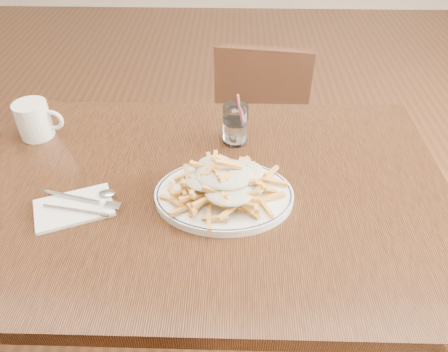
{
  "coord_description": "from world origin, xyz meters",
  "views": [
    {
      "loc": [
        0.07,
        -0.8,
        1.45
      ],
      "look_at": [
        0.05,
        -0.04,
        0.82
      ],
      "focal_mm": 35.0,
      "sensor_mm": 36.0,
      "label": 1
    }
  ],
  "objects_px": {
    "chair_far": "(262,117)",
    "coffee_mug": "(35,120)",
    "water_glass": "(235,126)",
    "loaded_fries": "(224,179)",
    "table": "(205,210)",
    "fries_plate": "(224,195)"
  },
  "relations": [
    {
      "from": "chair_far",
      "to": "water_glass",
      "type": "height_order",
      "value": "water_glass"
    },
    {
      "from": "chair_far",
      "to": "fries_plate",
      "type": "height_order",
      "value": "chair_far"
    },
    {
      "from": "fries_plate",
      "to": "loaded_fries",
      "type": "height_order",
      "value": "loaded_fries"
    },
    {
      "from": "table",
      "to": "fries_plate",
      "type": "relative_size",
      "value": 3.31
    },
    {
      "from": "table",
      "to": "chair_far",
      "type": "relative_size",
      "value": 1.51
    },
    {
      "from": "fries_plate",
      "to": "table",
      "type": "bearing_deg",
      "value": 139.18
    },
    {
      "from": "loaded_fries",
      "to": "table",
      "type": "bearing_deg",
      "value": 139.18
    },
    {
      "from": "fries_plate",
      "to": "coffee_mug",
      "type": "height_order",
      "value": "coffee_mug"
    },
    {
      "from": "loaded_fries",
      "to": "coffee_mug",
      "type": "relative_size",
      "value": 2.34
    },
    {
      "from": "water_glass",
      "to": "coffee_mug",
      "type": "bearing_deg",
      "value": 178.56
    },
    {
      "from": "chair_far",
      "to": "coffee_mug",
      "type": "bearing_deg",
      "value": -138.47
    },
    {
      "from": "table",
      "to": "chair_far",
      "type": "distance_m",
      "value": 0.85
    },
    {
      "from": "table",
      "to": "chair_far",
      "type": "bearing_deg",
      "value": 76.83
    },
    {
      "from": "fries_plate",
      "to": "chair_far",
      "type": "bearing_deg",
      "value": 80.66
    },
    {
      "from": "chair_far",
      "to": "fries_plate",
      "type": "distance_m",
      "value": 0.91
    },
    {
      "from": "fries_plate",
      "to": "water_glass",
      "type": "xyz_separation_m",
      "value": [
        0.02,
        0.24,
        0.04
      ]
    },
    {
      "from": "coffee_mug",
      "to": "loaded_fries",
      "type": "bearing_deg",
      "value": -25.39
    },
    {
      "from": "water_glass",
      "to": "loaded_fries",
      "type": "bearing_deg",
      "value": -95.87
    },
    {
      "from": "fries_plate",
      "to": "coffee_mug",
      "type": "xyz_separation_m",
      "value": [
        -0.53,
        0.25,
        0.04
      ]
    },
    {
      "from": "chair_far",
      "to": "loaded_fries",
      "type": "height_order",
      "value": "loaded_fries"
    },
    {
      "from": "fries_plate",
      "to": "coffee_mug",
      "type": "bearing_deg",
      "value": 154.61
    },
    {
      "from": "water_glass",
      "to": "chair_far",
      "type": "bearing_deg",
      "value": 79.32
    }
  ]
}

